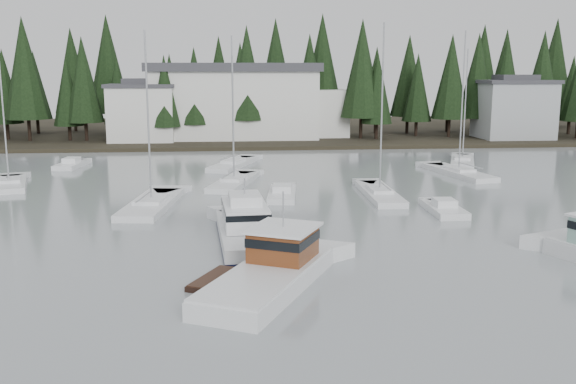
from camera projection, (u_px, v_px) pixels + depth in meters
name	position (u px, v px, depth m)	size (l,w,h in m)	color
far_shore_land	(263.00, 131.00, 110.61)	(240.00, 54.00, 1.00)	black
conifer_treeline	(267.00, 138.00, 99.85)	(200.00, 22.00, 20.00)	black
house_west	(142.00, 111.00, 90.54)	(9.54, 7.42, 8.75)	silver
house_east_a	(514.00, 108.00, 94.30)	(10.60, 8.48, 9.25)	#999EA0
harbor_inn	(248.00, 102.00, 94.93)	(29.50, 11.50, 10.90)	silver
lobster_boat_brown	(270.00, 274.00, 31.23)	(7.76, 10.69, 5.06)	silver
cabin_cruiser_center	(246.00, 230.00, 39.56)	(3.87, 10.55, 4.46)	silver
sailboat_0	(152.00, 206.00, 49.33)	(4.30, 11.00, 13.83)	silver
sailboat_2	(9.00, 186.00, 58.04)	(5.01, 8.87, 12.94)	silver
sailboat_4	(380.00, 195.00, 53.56)	(2.61, 10.16, 14.67)	silver
sailboat_6	(234.00, 184.00, 59.11)	(5.16, 10.35, 12.22)	silver
sailboat_8	(234.00, 166.00, 70.38)	(5.93, 10.70, 14.56)	silver
sailboat_9	(459.00, 174.00, 64.60)	(4.50, 10.94, 14.71)	silver
sailboat_10	(462.00, 162.00, 72.88)	(5.53, 9.57, 13.27)	silver
runabout_1	(444.00, 211.00, 47.46)	(2.33, 5.53, 1.42)	silver
runabout_3	(72.00, 166.00, 69.90)	(2.92, 6.22, 1.42)	silver
runabout_4	(282.00, 195.00, 53.31)	(2.98, 6.99, 1.42)	silver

